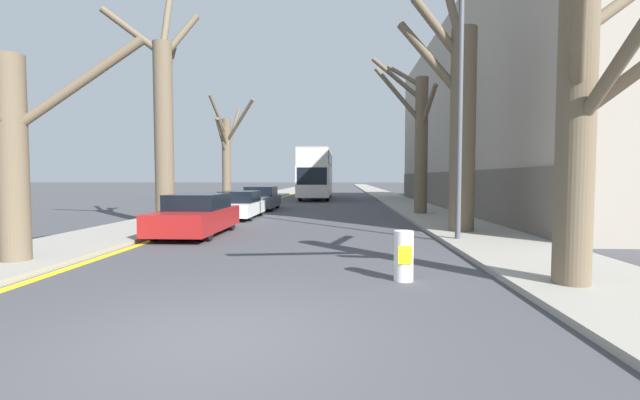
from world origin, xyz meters
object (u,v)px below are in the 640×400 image
street_tree_left_1 (164,120)px  parked_car_0 (196,215)px  street_tree_left_0 (5,136)px  double_decker_bus (316,172)px  street_tree_right_0 (586,119)px  parked_car_2 (261,199)px  street_tree_left_2 (227,155)px  parked_car_1 (239,205)px  lamp_post (457,66)px  street_tree_right_1 (460,119)px  traffic_bollard (404,256)px  street_tree_right_2 (418,137)px

street_tree_left_1 → parked_car_0: 4.94m
street_tree_left_0 → double_decker_bus: size_ratio=0.58×
street_tree_left_0 → street_tree_left_1: 8.05m
street_tree_right_0 → parked_car_0: 11.37m
street_tree_left_0 → parked_car_0: bearing=66.7°
street_tree_left_0 → parked_car_2: 16.83m
street_tree_left_2 → parked_car_1: street_tree_left_2 is taller
lamp_post → parked_car_0: bearing=171.0°
street_tree_right_0 → street_tree_right_1: 7.58m
parked_car_0 → traffic_bollard: 8.56m
street_tree_right_1 → double_decker_bus: 24.12m
street_tree_left_2 → street_tree_right_1: street_tree_right_1 is taller
parked_car_2 → lamp_post: size_ratio=0.44×
parked_car_2 → traffic_bollard: 18.37m
street_tree_left_1 → parked_car_0: bearing=-50.6°
street_tree_right_0 → street_tree_right_1: size_ratio=0.66×
street_tree_left_2 → double_decker_bus: street_tree_left_2 is taller
street_tree_left_0 → parked_car_1: (2.27, 11.19, -2.19)m
parked_car_0 → parked_car_1: bearing=90.0°
street_tree_left_1 → traffic_bollard: (8.22, -8.74, -3.73)m
street_tree_left_2 → street_tree_right_1: size_ratio=0.77×
street_tree_left_0 → parked_car_1: size_ratio=1.52×
street_tree_left_1 → parked_car_1: bearing=56.1°
street_tree_left_0 → traffic_bollard: size_ratio=6.98×
traffic_bollard → parked_car_1: bearing=116.7°
street_tree_left_1 → parked_car_1: size_ratio=2.22×
street_tree_right_1 → traffic_bollard: bearing=-112.4°
street_tree_right_2 → traffic_bollard: (-2.66, -13.82, -3.49)m
street_tree_right_0 → parked_car_2: bearing=116.1°
street_tree_left_0 → street_tree_right_2: 17.04m
parked_car_0 → parked_car_1: parked_car_0 is taller
double_decker_bus → parked_car_1: (-2.57, -18.06, -1.81)m
street_tree_left_0 → street_tree_right_0: size_ratio=1.13×
double_decker_bus → parked_car_0: size_ratio=2.56×
street_tree_left_2 → street_tree_right_0: bearing=-59.4°
double_decker_bus → parked_car_2: (-2.57, -12.71, -1.76)m
street_tree_left_2 → traffic_bollard: 19.94m
parked_car_0 → parked_car_1: size_ratio=1.03×
traffic_bollard → street_tree_left_2: bearing=114.6°
lamp_post → parked_car_2: bearing=123.1°
parked_car_1 → street_tree_left_2: bearing=110.2°
double_decker_bus → lamp_post: (5.63, -25.28, 2.72)m
street_tree_left_0 → street_tree_right_0: street_tree_left_0 is taller
street_tree_right_0 → parked_car_0: street_tree_right_0 is taller
street_tree_left_1 → street_tree_right_1: size_ratio=1.09×
street_tree_left_0 → lamp_post: (10.47, 3.97, 2.34)m
double_decker_bus → parked_car_1: size_ratio=2.63×
double_decker_bus → parked_car_1: double_decker_bus is taller
street_tree_right_0 → lamp_post: size_ratio=0.62×
street_tree_left_0 → street_tree_left_2: bearing=89.7°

